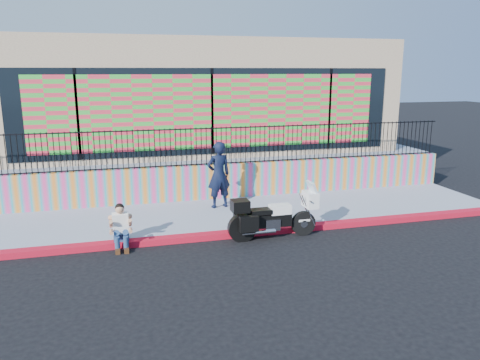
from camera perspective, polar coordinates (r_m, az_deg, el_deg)
name	(u,v)px	position (r m, az deg, el deg)	size (l,w,h in m)	color
ground	(246,235)	(12.19, 0.73, -6.77)	(90.00, 90.00, 0.00)	black
red_curb	(246,233)	(12.16, 0.74, -6.44)	(16.00, 0.30, 0.15)	#A10B1B
sidewalk	(231,214)	(13.68, -1.15, -4.20)	(16.00, 3.00, 0.15)	gray
mural_wall	(219,181)	(15.02, -2.62, -0.16)	(16.00, 0.20, 1.10)	#F4408A
metal_fence	(218,146)	(14.79, -2.67, 4.18)	(15.80, 0.04, 1.20)	black
elevated_platform	(193,156)	(19.94, -5.79, 2.90)	(16.00, 10.00, 1.25)	gray
storefront_building	(192,94)	(19.43, -5.87, 10.42)	(14.00, 8.06, 4.00)	tan
police_motorcycle	(272,216)	(11.84, 3.88, -4.37)	(2.28, 0.75, 1.42)	black
police_officer	(219,175)	(13.90, -2.62, 0.64)	(0.73, 0.48, 1.99)	black
seated_man	(121,231)	(11.52, -14.31, -6.03)	(0.54, 0.71, 1.06)	navy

